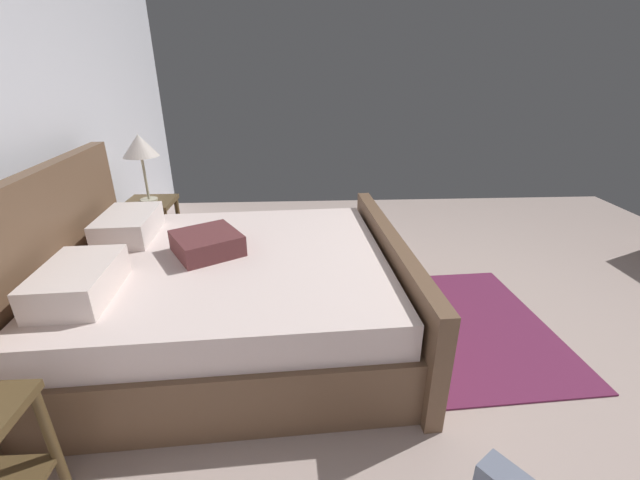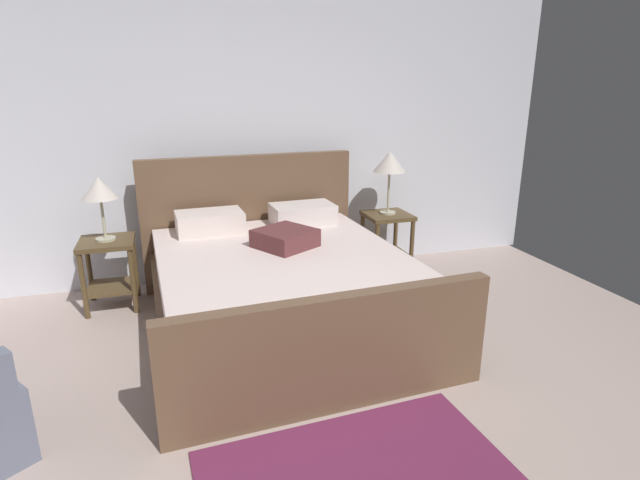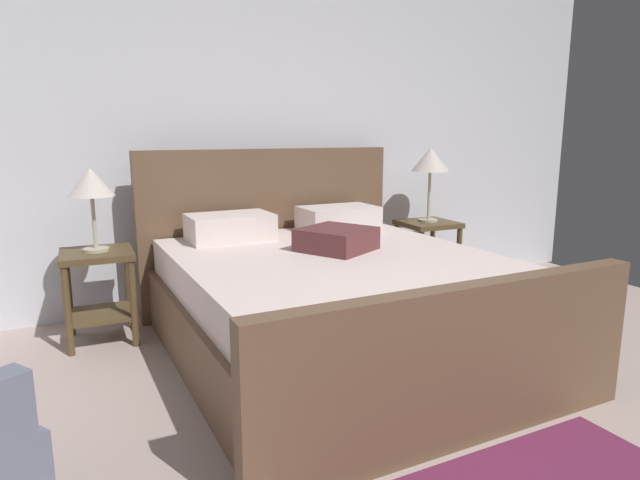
# 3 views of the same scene
# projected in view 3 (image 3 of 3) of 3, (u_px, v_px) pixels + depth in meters

# --- Properties ---
(wall_back) EXTENTS (6.00, 0.12, 2.79)m
(wall_back) POSITION_uv_depth(u_px,v_px,m) (281.00, 126.00, 4.36)
(wall_back) COLOR silver
(wall_back) RESTS_ON ground
(bed) EXTENTS (2.11, 2.40, 1.22)m
(bed) POSITION_uv_depth(u_px,v_px,m) (333.00, 298.00, 3.34)
(bed) COLOR brown
(bed) RESTS_ON ground
(nightstand_right) EXTENTS (0.44, 0.44, 0.60)m
(nightstand_right) POSITION_uv_depth(u_px,v_px,m) (427.00, 244.00, 4.66)
(nightstand_right) COLOR brown
(nightstand_right) RESTS_ON ground
(table_lamp_right) EXTENTS (0.32, 0.32, 0.62)m
(table_lamp_right) POSITION_uv_depth(u_px,v_px,m) (430.00, 161.00, 4.52)
(table_lamp_right) COLOR #B7B293
(table_lamp_right) RESTS_ON nightstand_right
(nightstand_left) EXTENTS (0.44, 0.44, 0.60)m
(nightstand_left) POSITION_uv_depth(u_px,v_px,m) (99.00, 281.00, 3.51)
(nightstand_left) COLOR brown
(nightstand_left) RESTS_ON ground
(table_lamp_left) EXTENTS (0.28, 0.28, 0.53)m
(table_lamp_left) POSITION_uv_depth(u_px,v_px,m) (91.00, 185.00, 3.38)
(table_lamp_left) COLOR #B7B293
(table_lamp_left) RESTS_ON nightstand_left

